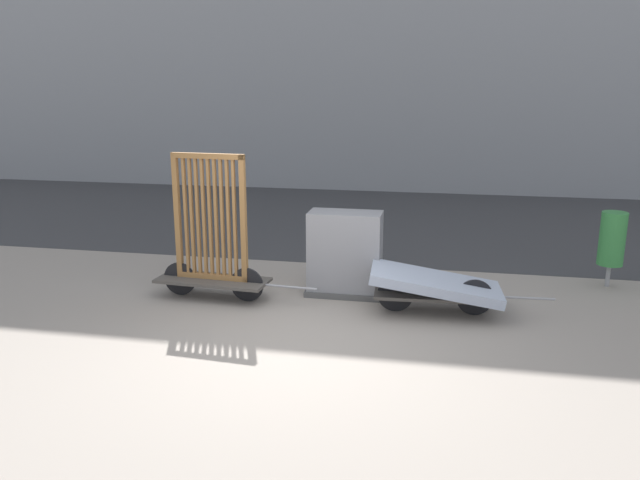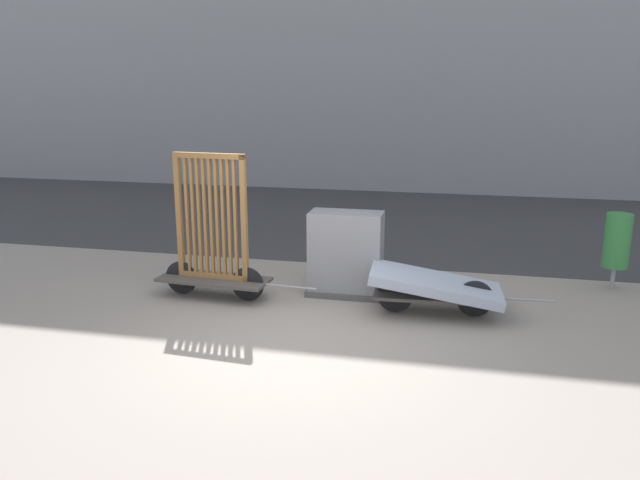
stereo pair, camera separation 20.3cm
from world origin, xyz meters
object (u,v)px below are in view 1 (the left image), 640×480
Objects in this scene: bike_cart_with_bedframe at (212,249)px; bike_cart_with_mattress at (435,286)px; trash_bin at (612,239)px; utility_cabinet at (345,257)px.

bike_cart_with_bedframe reaches higher than bike_cart_with_mattress.
bike_cart_with_bedframe is at bearing 176.50° from bike_cart_with_mattress.
bike_cart_with_mattress is at bearing 4.13° from bike_cart_with_bedframe.
bike_cart_with_mattress is 2.12× the size of trash_bin.
trash_bin reaches higher than bike_cart_with_mattress.
utility_cabinet is at bearing -163.60° from trash_bin.
bike_cart_with_mattress is 1.99× the size of utility_cabinet.
bike_cart_with_bedframe is 0.97× the size of bike_cart_with_mattress.
bike_cart_with_bedframe is 2.06× the size of trash_bin.
utility_cabinet is at bearing 154.36° from bike_cart_with_mattress.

